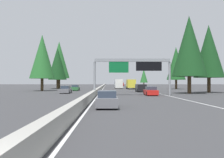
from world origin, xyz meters
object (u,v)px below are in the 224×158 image
object	(u,v)px
oncoming_near	(66,90)
conifer_right_near	(189,46)
sign_gantry_overhead	(133,66)
conifer_right_far	(176,63)
sedan_far_center	(107,100)
conifer_left_near	(42,57)
sedan_far_left	(151,91)
pickup_near_center	(122,84)
conifer_right_mid	(209,51)
conifer_left_mid	(58,64)
oncoming_far	(75,88)
conifer_right_distant	(144,76)
minivan_distant_a	(141,88)
bus_far_right	(118,83)
box_truck_distant_b	(131,84)
conifer_left_far	(59,60)

from	to	relation	value
oncoming_near	conifer_right_near	xyz separation A→B (m)	(-1.09, -23.85, 8.43)
sign_gantry_overhead	conifer_right_far	size ratio (longest dim) A/B	0.96
sedan_far_center	conifer_left_near	distance (m)	43.33
sedan_far_center	sedan_far_left	bearing A→B (deg)	-20.73
pickup_near_center	oncoming_near	bearing A→B (deg)	169.23
conifer_right_mid	sedan_far_left	bearing A→B (deg)	126.72
conifer_right_far	conifer_left_mid	xyz separation A→B (m)	(2.87, 37.57, 0.09)
pickup_near_center	conifer_left_near	distance (m)	73.23
oncoming_far	conifer_right_mid	size ratio (longest dim) A/B	0.31
sedan_far_left	conifer_right_distant	distance (m)	79.03
sedan_far_left	conifer_right_distant	bearing A→B (deg)	-7.58
conifer_right_far	conifer_left_mid	size ratio (longest dim) A/B	0.99
sedan_far_left	conifer_right_near	xyz separation A→B (m)	(6.54, -8.60, 8.43)
sedan_far_center	conifer_left_mid	xyz separation A→B (m)	(57.25, 16.23, 7.41)
pickup_near_center	conifer_left_mid	bearing A→B (deg)	155.12
pickup_near_center	oncoming_near	xyz separation A→B (m)	(-81.90, 15.58, -0.23)
sign_gantry_overhead	pickup_near_center	distance (m)	89.83
minivan_distant_a	conifer_right_near	xyz separation A→B (m)	(-7.84, -8.32, 8.16)
sedan_far_left	pickup_near_center	distance (m)	89.53
sign_gantry_overhead	minivan_distant_a	xyz separation A→B (m)	(14.55, -3.16, -3.85)
bus_far_right	box_truck_distant_b	bearing A→B (deg)	-158.79
sedan_far_left	pickup_near_center	xyz separation A→B (m)	(89.53, -0.33, 0.23)
bus_far_right	conifer_right_distant	xyz separation A→B (m)	(33.47, -13.83, 3.47)
sedan_far_left	bus_far_right	bearing A→B (deg)	4.39
conifer_right_far	conifer_right_distant	distance (m)	42.81
conifer_right_mid	conifer_left_far	world-z (taller)	conifer_left_far
box_truck_distant_b	conifer_right_near	size ratio (longest dim) A/B	0.57
conifer_left_near	conifer_left_far	size ratio (longest dim) A/B	0.88
conifer_right_mid	conifer_left_near	world-z (taller)	conifer_right_mid
pickup_near_center	oncoming_far	size ratio (longest dim) A/B	1.27
conifer_right_near	conifer_right_distant	xyz separation A→B (m)	(71.67, -1.80, -3.93)
oncoming_far	conifer_left_mid	distance (m)	20.13
box_truck_distant_b	conifer_right_mid	xyz separation A→B (m)	(-25.33, -13.99, 7.02)
sedan_far_center	conifer_left_far	distance (m)	63.93
oncoming_near	pickup_near_center	bearing A→B (deg)	169.23
oncoming_far	conifer_right_near	world-z (taller)	conifer_right_near
sedan_far_center	conifer_right_mid	world-z (taller)	conifer_right_mid
sedan_far_left	conifer_left_near	xyz separation A→B (m)	(20.66, 23.40, 7.81)
sedan_far_center	conifer_right_near	world-z (taller)	conifer_right_near
conifer_left_near	box_truck_distant_b	bearing A→B (deg)	-57.15
sign_gantry_overhead	conifer_left_mid	distance (m)	43.90
sedan_far_left	conifer_right_mid	bearing A→B (deg)	-53.28
conifer_left_mid	oncoming_near	bearing A→B (deg)	-165.37
conifer_right_distant	conifer_left_far	size ratio (longest dim) A/B	0.54
conifer_right_near	conifer_right_far	bearing A→B (deg)	-10.99
conifer_left_mid	box_truck_distant_b	bearing A→B (deg)	-96.71
sedan_far_center	conifer_left_mid	size ratio (longest dim) A/B	0.33
sedan_far_center	pickup_near_center	xyz separation A→B (m)	(108.24, -7.41, 0.23)
minivan_distant_a	conifer_left_far	distance (m)	37.83
oncoming_far	conifer_right_far	xyz separation A→B (m)	(14.04, -29.54, 7.32)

